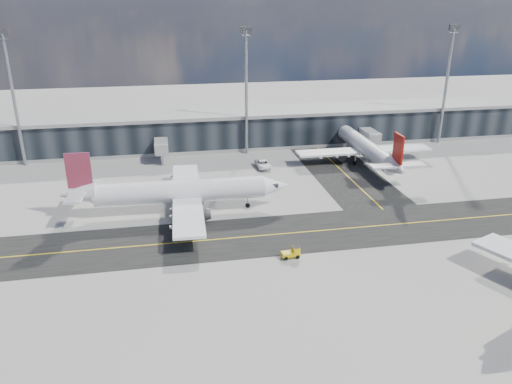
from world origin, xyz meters
TOP-DOWN VIEW (x-y plane):
  - ground at (0.00, 0.00)m, footprint 300.00×300.00m
  - taxiway_lanes at (3.91, 10.74)m, footprint 180.00×63.00m
  - terminal_concourse at (0.04, 54.93)m, footprint 152.00×19.80m
  - floodlight_masts at (0.00, 48.00)m, footprint 102.50×0.70m
  - airliner_af at (-17.52, 15.79)m, footprint 38.71×32.96m
  - airliner_redtail at (24.84, 34.85)m, footprint 30.77×36.19m
  - baggage_tug at (-2.12, -3.72)m, footprint 2.73×1.54m
  - service_van at (1.64, 36.38)m, footprint 3.00×6.14m

SIDE VIEW (x-z plane):
  - ground at x=0.00m, z-range 0.00..0.00m
  - taxiway_lanes at x=3.91m, z-range -0.01..0.03m
  - baggage_tug at x=-2.12m, z-range 0.00..1.66m
  - service_van at x=1.64m, z-range 0.00..1.68m
  - airliner_redtail at x=24.84m, z-range -1.83..8.93m
  - airliner_af at x=-17.52m, z-range -1.95..9.54m
  - terminal_concourse at x=0.04m, z-range -0.31..8.49m
  - floodlight_masts at x=0.00m, z-range 1.16..30.06m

